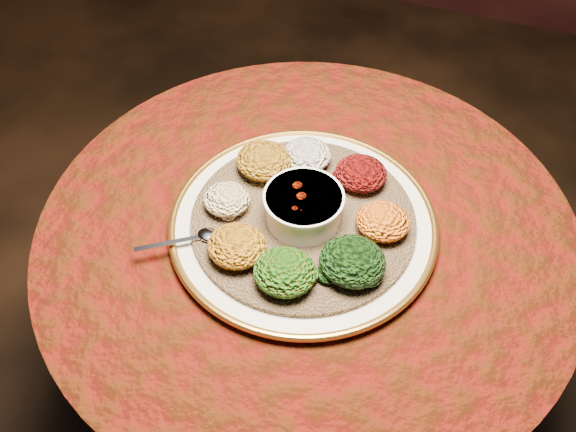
% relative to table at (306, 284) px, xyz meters
% --- Properties ---
extents(table, '(0.96, 0.96, 0.73)m').
position_rel_table_xyz_m(table, '(0.00, 0.00, 0.00)').
color(table, black).
rests_on(table, ground).
extents(platter, '(0.51, 0.51, 0.02)m').
position_rel_table_xyz_m(platter, '(-0.01, -0.01, 0.19)').
color(platter, beige).
rests_on(platter, table).
extents(injera, '(0.42, 0.42, 0.01)m').
position_rel_table_xyz_m(injera, '(-0.01, -0.01, 0.20)').
color(injera, olive).
rests_on(injera, platter).
extents(stew_bowl, '(0.14, 0.14, 0.06)m').
position_rel_table_xyz_m(stew_bowl, '(-0.01, -0.01, 0.24)').
color(stew_bowl, white).
rests_on(stew_bowl, injera).
extents(spoon, '(0.13, 0.09, 0.01)m').
position_rel_table_xyz_m(spoon, '(-0.15, -0.11, 0.21)').
color(spoon, silver).
rests_on(spoon, injera).
extents(portion_ayib, '(0.09, 0.09, 0.04)m').
position_rel_table_xyz_m(portion_ayib, '(-0.05, 0.12, 0.23)').
color(portion_ayib, beige).
rests_on(portion_ayib, injera).
extents(portion_kitfo, '(0.09, 0.09, 0.05)m').
position_rel_table_xyz_m(portion_kitfo, '(0.06, 0.11, 0.23)').
color(portion_kitfo, black).
rests_on(portion_kitfo, injera).
extents(portion_tikil, '(0.09, 0.09, 0.04)m').
position_rel_table_xyz_m(portion_tikil, '(0.13, 0.01, 0.23)').
color(portion_tikil, orange).
rests_on(portion_tikil, injera).
extents(portion_gomen, '(0.11, 0.10, 0.05)m').
position_rel_table_xyz_m(portion_gomen, '(0.10, -0.09, 0.23)').
color(portion_gomen, black).
rests_on(portion_gomen, injera).
extents(portion_mixveg, '(0.10, 0.10, 0.05)m').
position_rel_table_xyz_m(portion_mixveg, '(0.01, -0.14, 0.23)').
color(portion_mixveg, '#923509').
rests_on(portion_mixveg, injera).
extents(portion_kik, '(0.10, 0.09, 0.05)m').
position_rel_table_xyz_m(portion_kik, '(-0.08, -0.12, 0.23)').
color(portion_kik, '#B86C10').
rests_on(portion_kik, injera).
extents(portion_timatim, '(0.08, 0.08, 0.04)m').
position_rel_table_xyz_m(portion_timatim, '(-0.14, -0.03, 0.23)').
color(portion_timatim, maroon).
rests_on(portion_timatim, injera).
extents(portion_shiro, '(0.10, 0.10, 0.05)m').
position_rel_table_xyz_m(portion_shiro, '(-0.11, 0.08, 0.23)').
color(portion_shiro, '#926611').
rests_on(portion_shiro, injera).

